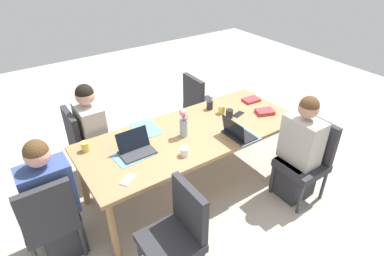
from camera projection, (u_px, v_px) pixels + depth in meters
The scene contains 25 objects.
ground_plane at pixel (192, 184), 3.73m from camera, with size 10.00×10.00×0.00m, color #B2A899.
dining_table at pixel (192, 137), 3.38m from camera, with size 2.36×0.97×0.73m.
chair_far_left_near at pixel (308, 157), 3.36m from camera, with size 0.44×0.44×0.90m.
person_far_left_near at pixel (299, 154), 3.35m from camera, with size 0.36×0.40×1.19m.
chair_near_left_mid at pixel (86, 141), 3.60m from camera, with size 0.44×0.44×0.90m.
person_near_left_mid at pixel (93, 139), 3.58m from camera, with size 0.36×0.40×1.19m.
chair_head_right_left_far at pixel (49, 217), 2.65m from camera, with size 0.44×0.44×0.90m.
person_head_right_left_far at pixel (53, 206), 2.72m from camera, with size 0.40×0.36×1.19m.
chair_near_right_near at pixel (200, 103), 4.39m from camera, with size 0.44×0.44×0.90m.
chair_far_right_mid at pixel (178, 231), 2.53m from camera, with size 0.44×0.44×0.90m.
flower_vase at pixel (184, 123), 3.21m from camera, with size 0.09×0.10×0.30m.
placemat_far_left_near at pixel (241, 135), 3.30m from camera, with size 0.36×0.26×0.00m, color slate.
placemat_near_left_mid at pixel (146, 129), 3.39m from camera, with size 0.36×0.26×0.00m, color slate.
placemat_head_right_left_far at pixel (133, 155), 3.00m from camera, with size 0.36×0.26×0.00m, color slate.
laptop_head_right_left_far at pixel (136, 148), 3.02m from camera, with size 0.32×0.22×0.20m.
laptop_far_left_near at pixel (237, 133), 3.25m from camera, with size 0.22×0.32×0.21m.
coffee_mug_near_left at pixel (222, 109), 3.67m from camera, with size 0.08×0.08×0.10m, color #DBC64C.
coffee_mug_near_right at pixel (184, 152), 2.98m from camera, with size 0.08×0.08×0.08m, color white.
coffee_mug_centre_left at pixel (229, 114), 3.58m from camera, with size 0.08×0.08×0.10m, color #232328.
coffee_mug_centre_right at pixel (85, 146), 3.04m from camera, with size 0.08×0.08×0.10m, color #DBC64C.
coffee_mug_far_left at pixel (210, 105), 3.75m from camera, with size 0.08×0.08×0.10m, color #232328.
book_red_cover at pixel (251, 100), 3.94m from camera, with size 0.20×0.14×0.03m, color #B73338.
book_blue_cover at pixel (265, 112), 3.67m from camera, with size 0.20×0.14×0.04m, color #B73338.
phone_black at pixel (238, 114), 3.66m from camera, with size 0.15×0.07×0.01m, color black.
phone_silver at pixel (128, 180), 2.70m from camera, with size 0.15×0.07×0.01m, color silver.
Camera 1 is at (1.60, 2.32, 2.53)m, focal length 29.93 mm.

